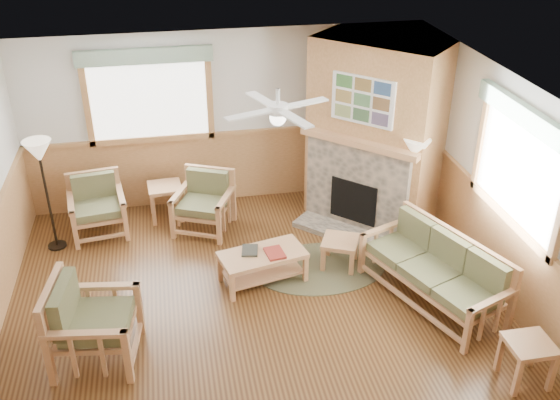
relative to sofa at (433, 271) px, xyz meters
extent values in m
cube|color=#503016|center=(-2.13, 0.11, -0.44)|extent=(6.00, 6.00, 0.01)
cube|color=white|center=(-2.13, 0.11, 2.27)|extent=(6.00, 6.00, 0.01)
cube|color=silver|center=(-2.13, 3.11, 0.92)|extent=(6.00, 0.02, 2.70)
cube|color=silver|center=(0.87, 0.11, 0.92)|extent=(0.02, 6.00, 2.70)
cylinder|color=#4C482F|center=(-1.16, 0.91, -0.42)|extent=(2.29, 2.29, 0.01)
cube|color=maroon|center=(-1.81, 0.72, 0.03)|extent=(0.26, 0.33, 0.03)
cube|color=#26261F|center=(-2.11, 0.84, 0.03)|extent=(0.25, 0.30, 0.03)
camera|label=1|loc=(-2.98, -5.73, 4.38)|focal=40.00mm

